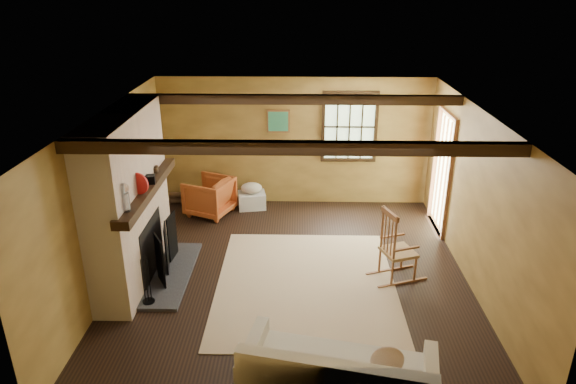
{
  "coord_description": "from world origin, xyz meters",
  "views": [
    {
      "loc": [
        0.09,
        -6.4,
        3.96
      ],
      "look_at": [
        -0.07,
        0.4,
        1.16
      ],
      "focal_mm": 32.0,
      "sensor_mm": 36.0,
      "label": 1
    }
  ],
  "objects_px": {
    "rocking_chair": "(396,250)",
    "armchair": "(209,196)",
    "fireplace": "(131,206)",
    "laundry_basket": "(252,200)",
    "sofa": "(338,382)"
  },
  "relations": [
    {
      "from": "laundry_basket",
      "to": "sofa",
      "type": "bearing_deg",
      "value": -75.1
    },
    {
      "from": "sofa",
      "to": "armchair",
      "type": "xyz_separation_m",
      "value": [
        -2.03,
        4.55,
        0.07
      ]
    },
    {
      "from": "rocking_chair",
      "to": "sofa",
      "type": "bearing_deg",
      "value": 138.16
    },
    {
      "from": "fireplace",
      "to": "laundry_basket",
      "type": "xyz_separation_m",
      "value": [
        1.43,
        2.44,
        -0.95
      ]
    },
    {
      "from": "sofa",
      "to": "fireplace",
      "type": "bearing_deg",
      "value": 150.37
    },
    {
      "from": "rocking_chair",
      "to": "sofa",
      "type": "relative_size",
      "value": 0.53
    },
    {
      "from": "rocking_chair",
      "to": "laundry_basket",
      "type": "relative_size",
      "value": 2.15
    },
    {
      "from": "rocking_chair",
      "to": "sofa",
      "type": "distance_m",
      "value": 2.61
    },
    {
      "from": "rocking_chair",
      "to": "armchair",
      "type": "relative_size",
      "value": 1.42
    },
    {
      "from": "fireplace",
      "to": "sofa",
      "type": "relative_size",
      "value": 1.18
    },
    {
      "from": "fireplace",
      "to": "laundry_basket",
      "type": "relative_size",
      "value": 4.8
    },
    {
      "from": "fireplace",
      "to": "laundry_basket",
      "type": "distance_m",
      "value": 2.98
    },
    {
      "from": "laundry_basket",
      "to": "armchair",
      "type": "relative_size",
      "value": 0.66
    },
    {
      "from": "fireplace",
      "to": "laundry_basket",
      "type": "height_order",
      "value": "fireplace"
    },
    {
      "from": "rocking_chair",
      "to": "armchair",
      "type": "height_order",
      "value": "rocking_chair"
    }
  ]
}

